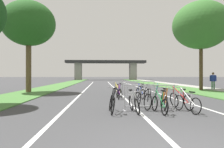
{
  "coord_description": "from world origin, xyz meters",
  "views": [
    {
      "loc": [
        -1.52,
        -3.89,
        1.45
      ],
      "look_at": [
        -0.45,
        16.13,
        1.54
      ],
      "focal_mm": 34.34,
      "sensor_mm": 36.0,
      "label": 1
    }
  ],
  "objects_px": {
    "bicycle_black_1": "(142,100)",
    "bicycle_black_11": "(112,103)",
    "bicycle_silver_8": "(148,91)",
    "bicycle_green_9": "(159,104)",
    "crowd_barrier_nearest": "(150,98)",
    "bicycle_blue_4": "(140,93)",
    "crowd_barrier_second": "(138,90)",
    "bicycle_white_0": "(187,103)",
    "pedestrian_with_backpack": "(213,79)",
    "tree_right_cypress_far": "(201,25)",
    "bicycle_purple_2": "(119,93)",
    "bicycle_yellow_5": "(118,91)",
    "bicycle_white_10": "(134,104)",
    "bicycle_teal_3": "(156,93)",
    "bicycle_red_6": "(181,100)",
    "bicycle_orange_7": "(164,101)"
  },
  "relations": [
    {
      "from": "bicycle_red_6",
      "to": "bicycle_orange_7",
      "type": "bearing_deg",
      "value": 162.55
    },
    {
      "from": "bicycle_white_0",
      "to": "bicycle_black_11",
      "type": "height_order",
      "value": "bicycle_black_11"
    },
    {
      "from": "bicycle_red_6",
      "to": "tree_right_cypress_far",
      "type": "bearing_deg",
      "value": 47.28
    },
    {
      "from": "bicycle_teal_3",
      "to": "bicycle_red_6",
      "type": "distance_m",
      "value": 4.02
    },
    {
      "from": "tree_right_cypress_far",
      "to": "bicycle_white_0",
      "type": "relative_size",
      "value": 5.09
    },
    {
      "from": "bicycle_teal_3",
      "to": "crowd_barrier_nearest",
      "type": "bearing_deg",
      "value": -93.8
    },
    {
      "from": "bicycle_blue_4",
      "to": "bicycle_yellow_5",
      "type": "relative_size",
      "value": 1.0
    },
    {
      "from": "crowd_barrier_nearest",
      "to": "bicycle_silver_8",
      "type": "distance_m",
      "value": 5.63
    },
    {
      "from": "bicycle_purple_2",
      "to": "bicycle_orange_7",
      "type": "distance_m",
      "value": 4.29
    },
    {
      "from": "crowd_barrier_second",
      "to": "bicycle_orange_7",
      "type": "relative_size",
      "value": 1.36
    },
    {
      "from": "bicycle_yellow_5",
      "to": "bicycle_red_6",
      "type": "distance_m",
      "value": 5.65
    },
    {
      "from": "crowd_barrier_nearest",
      "to": "bicycle_white_10",
      "type": "bearing_deg",
      "value": -149.37
    },
    {
      "from": "bicycle_red_6",
      "to": "bicycle_silver_8",
      "type": "distance_m",
      "value": 5.16
    },
    {
      "from": "bicycle_orange_7",
      "to": "crowd_barrier_nearest",
      "type": "bearing_deg",
      "value": 38.12
    },
    {
      "from": "bicycle_purple_2",
      "to": "bicycle_white_10",
      "type": "height_order",
      "value": "bicycle_purple_2"
    },
    {
      "from": "bicycle_white_0",
      "to": "crowd_barrier_nearest",
      "type": "bearing_deg",
      "value": 145.16
    },
    {
      "from": "tree_right_cypress_far",
      "to": "bicycle_white_0",
      "type": "height_order",
      "value": "tree_right_cypress_far"
    },
    {
      "from": "bicycle_blue_4",
      "to": "bicycle_silver_8",
      "type": "distance_m",
      "value": 1.31
    },
    {
      "from": "bicycle_teal_3",
      "to": "bicycle_white_10",
      "type": "height_order",
      "value": "bicycle_teal_3"
    },
    {
      "from": "tree_right_cypress_far",
      "to": "bicycle_orange_7",
      "type": "bearing_deg",
      "value": -122.58
    },
    {
      "from": "bicycle_yellow_5",
      "to": "bicycle_green_9",
      "type": "height_order",
      "value": "bicycle_yellow_5"
    },
    {
      "from": "bicycle_blue_4",
      "to": "bicycle_white_0",
      "type": "bearing_deg",
      "value": -88.5
    },
    {
      "from": "bicycle_blue_4",
      "to": "bicycle_black_11",
      "type": "xyz_separation_m",
      "value": [
        -1.99,
        -4.86,
        0.01
      ]
    },
    {
      "from": "crowd_barrier_second",
      "to": "bicycle_teal_3",
      "type": "height_order",
      "value": "crowd_barrier_second"
    },
    {
      "from": "bicycle_red_6",
      "to": "bicycle_orange_7",
      "type": "relative_size",
      "value": 1.07
    },
    {
      "from": "tree_right_cypress_far",
      "to": "bicycle_white_10",
      "type": "distance_m",
      "value": 14.93
    },
    {
      "from": "bicycle_orange_7",
      "to": "bicycle_silver_8",
      "type": "bearing_deg",
      "value": -87.16
    },
    {
      "from": "bicycle_white_10",
      "to": "bicycle_black_11",
      "type": "relative_size",
      "value": 0.97
    },
    {
      "from": "bicycle_silver_8",
      "to": "bicycle_black_11",
      "type": "distance_m",
      "value": 6.54
    },
    {
      "from": "crowd_barrier_nearest",
      "to": "bicycle_silver_8",
      "type": "bearing_deg",
      "value": 78.26
    },
    {
      "from": "bicycle_silver_8",
      "to": "bicycle_black_11",
      "type": "height_order",
      "value": "bicycle_black_11"
    },
    {
      "from": "bicycle_teal_3",
      "to": "bicycle_orange_7",
      "type": "xyz_separation_m",
      "value": [
        -0.71,
        -3.97,
        0.0
      ]
    },
    {
      "from": "bicycle_white_0",
      "to": "bicycle_silver_8",
      "type": "relative_size",
      "value": 1.01
    },
    {
      "from": "bicycle_white_0",
      "to": "bicycle_yellow_5",
      "type": "xyz_separation_m",
      "value": [
        -2.16,
        6.04,
        -0.0
      ]
    },
    {
      "from": "bicycle_white_0",
      "to": "bicycle_red_6",
      "type": "relative_size",
      "value": 0.97
    },
    {
      "from": "bicycle_white_0",
      "to": "bicycle_black_1",
      "type": "xyz_separation_m",
      "value": [
        -1.53,
        1.05,
        0.02
      ]
    },
    {
      "from": "crowd_barrier_nearest",
      "to": "bicycle_white_10",
      "type": "xyz_separation_m",
      "value": [
        -0.72,
        -0.43,
        -0.17
      ]
    },
    {
      "from": "bicycle_blue_4",
      "to": "pedestrian_with_backpack",
      "type": "bearing_deg",
      "value": 31.13
    },
    {
      "from": "crowd_barrier_nearest",
      "to": "crowd_barrier_second",
      "type": "bearing_deg",
      "value": 85.31
    },
    {
      "from": "bicycle_purple_2",
      "to": "bicycle_blue_4",
      "type": "relative_size",
      "value": 1.02
    },
    {
      "from": "bicycle_white_0",
      "to": "bicycle_silver_8",
      "type": "bearing_deg",
      "value": 77.56
    },
    {
      "from": "tree_right_cypress_far",
      "to": "bicycle_blue_4",
      "type": "height_order",
      "value": "tree_right_cypress_far"
    },
    {
      "from": "crowd_barrier_second",
      "to": "bicycle_orange_7",
      "type": "xyz_separation_m",
      "value": [
        0.3,
        -4.55,
        -0.16
      ]
    },
    {
      "from": "bicycle_black_11",
      "to": "pedestrian_with_backpack",
      "type": "height_order",
      "value": "pedestrian_with_backpack"
    },
    {
      "from": "bicycle_silver_8",
      "to": "pedestrian_with_backpack",
      "type": "xyz_separation_m",
      "value": [
        7.73,
        6.0,
        0.68
      ]
    },
    {
      "from": "bicycle_silver_8",
      "to": "bicycle_green_9",
      "type": "xyz_separation_m",
      "value": [
        -0.91,
        -6.1,
        -0.01
      ]
    },
    {
      "from": "bicycle_black_1",
      "to": "bicycle_black_11",
      "type": "height_order",
      "value": "bicycle_black_11"
    },
    {
      "from": "bicycle_purple_2",
      "to": "bicycle_yellow_5",
      "type": "xyz_separation_m",
      "value": [
        0.08,
        1.14,
        -0.01
      ]
    },
    {
      "from": "bicycle_teal_3",
      "to": "bicycle_purple_2",
      "type": "bearing_deg",
      "value": -166.27
    },
    {
      "from": "bicycle_blue_4",
      "to": "crowd_barrier_second",
      "type": "bearing_deg",
      "value": 83.59
    }
  ]
}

